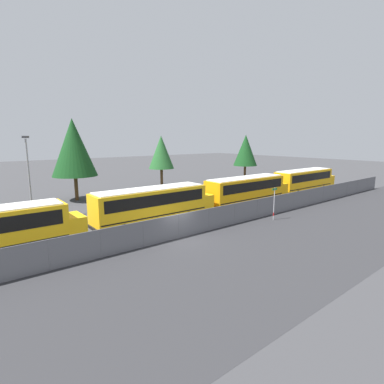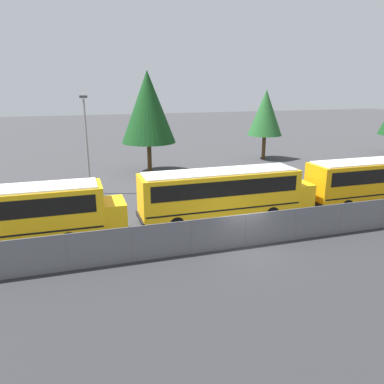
{
  "view_description": "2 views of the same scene",
  "coord_description": "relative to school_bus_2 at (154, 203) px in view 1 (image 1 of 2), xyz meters",
  "views": [
    {
      "loc": [
        -13.13,
        -18.07,
        7.64
      ],
      "look_at": [
        4.83,
        4.42,
        2.49
      ],
      "focal_mm": 28.0,
      "sensor_mm": 36.0,
      "label": 1
    },
    {
      "loc": [
        -8.57,
        -17.4,
        8.68
      ],
      "look_at": [
        -2.04,
        3.33,
        2.43
      ],
      "focal_mm": 35.0,
      "sensor_mm": 36.0,
      "label": 2
    }
  ],
  "objects": [
    {
      "name": "ground_plane",
      "position": [
        -0.52,
        -4.52,
        -1.97
      ],
      "size": [
        200.0,
        200.0,
        0.0
      ],
      "primitive_type": "plane",
      "color": "#38383A"
    },
    {
      "name": "fence",
      "position": [
        -0.52,
        -4.52,
        -0.99
      ],
      "size": [
        74.95,
        0.07,
        1.92
      ],
      "color": "#9EA0A5",
      "rests_on": "ground_plane"
    },
    {
      "name": "school_bus_3",
      "position": [
        12.37,
        -0.16,
        0.0
      ],
      "size": [
        11.95,
        2.57,
        3.34
      ],
      "color": "orange",
      "rests_on": "ground_plane"
    },
    {
      "name": "tree_1",
      "position": [
        30.62,
        16.34,
        3.45
      ],
      "size": [
        4.54,
        4.54,
        8.38
      ],
      "color": "#51381E",
      "rests_on": "ground_plane"
    },
    {
      "name": "light_pole",
      "position": [
        -8.17,
        9.02,
        2.36
      ],
      "size": [
        0.6,
        0.24,
        7.89
      ],
      "color": "gray",
      "rests_on": "ground_plane"
    },
    {
      "name": "tree_2",
      "position": [
        12.67,
        18.31,
        3.51
      ],
      "size": [
        4.07,
        4.07,
        8.15
      ],
      "color": "#51381E",
      "rests_on": "ground_plane"
    },
    {
      "name": "street_sign",
      "position": [
        9.69,
        -5.81,
        -0.32
      ],
      "size": [
        0.7,
        0.09,
        3.12
      ],
      "color": "#B7B7BC",
      "rests_on": "ground_plane"
    },
    {
      "name": "road_strip",
      "position": [
        -0.52,
        -10.52,
        -1.96
      ],
      "size": [
        108.88,
        12.0,
        0.01
      ],
      "color": "#2B2B2D",
      "rests_on": "ground_plane"
    },
    {
      "name": "school_bus_2",
      "position": [
        0.0,
        0.0,
        0.0
      ],
      "size": [
        11.95,
        2.57,
        3.34
      ],
      "color": "yellow",
      "rests_on": "ground_plane"
    },
    {
      "name": "tree_0",
      "position": [
        -1.9,
        15.42,
        4.59
      ],
      "size": [
        5.41,
        5.41,
        10.08
      ],
      "color": "#51381E",
      "rests_on": "ground_plane"
    },
    {
      "name": "school_bus_4",
      "position": [
        24.89,
        0.15,
        0.0
      ],
      "size": [
        11.95,
        2.57,
        3.34
      ],
      "color": "#EDA80F",
      "rests_on": "ground_plane"
    }
  ]
}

